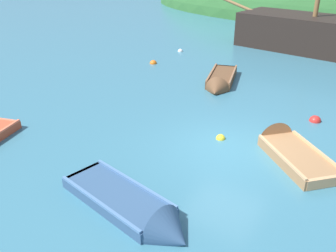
{
  "coord_description": "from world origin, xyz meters",
  "views": [
    {
      "loc": [
        3.94,
        -9.61,
        5.73
      ],
      "look_at": [
        -2.27,
        -0.1,
        0.22
      ],
      "focal_mm": 38.9,
      "sensor_mm": 36.0,
      "label": 1
    }
  ],
  "objects": [
    {
      "name": "rowboat_center",
      "position": [
        -2.93,
        5.4,
        0.12
      ],
      "size": [
        2.13,
        3.81,
        1.06
      ],
      "rotation": [
        0.0,
        0.0,
        5.01
      ],
      "color": "brown",
      "rests_on": "ground"
    },
    {
      "name": "buoy_yellow",
      "position": [
        -0.5,
        0.43,
        0.0
      ],
      "size": [
        0.31,
        0.31,
        0.31
      ],
      "primitive_type": "sphere",
      "color": "yellow",
      "rests_on": "ground"
    },
    {
      "name": "buoy_orange",
      "position": [
        -7.6,
        6.55,
        0.0
      ],
      "size": [
        0.4,
        0.4,
        0.4
      ],
      "primitive_type": "sphere",
      "color": "orange",
      "rests_on": "ground"
    },
    {
      "name": "buoy_white",
      "position": [
        -7.75,
        9.7,
        0.0
      ],
      "size": [
        0.32,
        0.32,
        0.32
      ],
      "primitive_type": "sphere",
      "color": "white",
      "rests_on": "ground"
    },
    {
      "name": "rowboat_far",
      "position": [
        1.64,
        0.72,
        0.1
      ],
      "size": [
        3.3,
        3.18,
        1.23
      ],
      "rotation": [
        0.0,
        0.0,
        2.4
      ],
      "color": "#9E7047",
      "rests_on": "ground"
    },
    {
      "name": "ground_plane",
      "position": [
        0.0,
        0.0,
        0.0
      ],
      "size": [
        120.0,
        120.0,
        0.0
      ],
      "primitive_type": "plane",
      "color": "teal"
    },
    {
      "name": "buoy_red",
      "position": [
        1.82,
        3.62,
        0.0
      ],
      "size": [
        0.43,
        0.43,
        0.43
      ],
      "primitive_type": "sphere",
      "color": "red",
      "rests_on": "ground"
    },
    {
      "name": "rowboat_outer_left",
      "position": [
        -0.48,
        -4.22,
        0.08
      ],
      "size": [
        3.99,
        1.88,
        1.17
      ],
      "rotation": [
        0.0,
        0.0,
        6.1
      ],
      "color": "#335175",
      "rests_on": "ground"
    }
  ]
}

